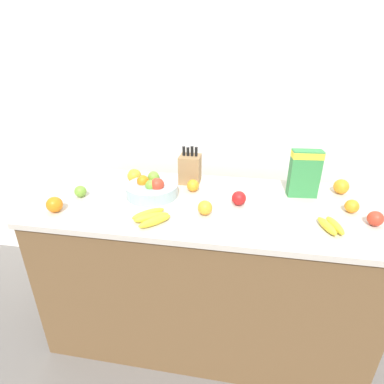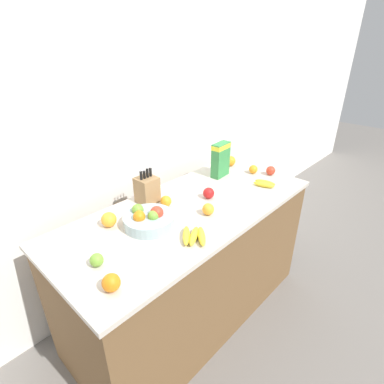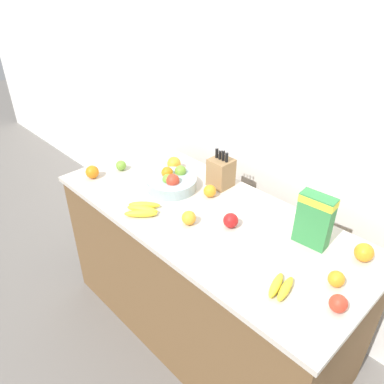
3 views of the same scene
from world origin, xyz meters
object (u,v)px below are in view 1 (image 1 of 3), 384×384
object	(u,v)px
orange_near_bowl	(55,205)
banana_bunch_left	(152,217)
orange_by_cereal	(341,187)
orange_front_center	(134,176)
banana_bunch_right	(331,226)
cereal_box	(305,171)
fruit_bowl	(152,189)
orange_mid_right	(193,185)
knife_block	(190,169)
apple_by_knife_block	(80,191)
apple_leftmost	(239,198)
orange_front_right	(352,206)
orange_mid_left	(205,208)
apple_rightmost	(375,219)

from	to	relation	value
orange_near_bowl	banana_bunch_left	bearing A→B (deg)	-0.61
orange_by_cereal	orange_front_center	size ratio (longest dim) A/B	0.97
orange_near_bowl	banana_bunch_right	bearing A→B (deg)	2.64
cereal_box	banana_bunch_right	world-z (taller)	cereal_box
banana_bunch_right	orange_near_bowl	distance (m)	1.36
fruit_bowl	orange_mid_right	size ratio (longest dim) A/B	4.05
orange_mid_right	banana_bunch_right	bearing A→B (deg)	-23.75
knife_block	apple_by_knife_block	xyz separation A→B (m)	(-0.58, -0.32, -0.06)
knife_block	orange_near_bowl	xyz separation A→B (m)	(-0.62, -0.51, -0.05)
apple_leftmost	orange_front_center	bearing A→B (deg)	163.64
orange_by_cereal	banana_bunch_right	bearing A→B (deg)	-109.45
fruit_bowl	banana_bunch_right	distance (m)	0.95
orange_front_right	apple_by_knife_block	bearing A→B (deg)	-177.39
banana_bunch_right	orange_by_cereal	xyz separation A→B (m)	(0.15, 0.43, 0.02)
fruit_bowl	apple_by_knife_block	world-z (taller)	fruit_bowl
orange_mid_left	orange_mid_right	distance (m)	0.29
banana_bunch_right	orange_front_center	bearing A→B (deg)	160.95
fruit_bowl	banana_bunch_left	size ratio (longest dim) A/B	1.37
apple_leftmost	orange_near_bowl	distance (m)	0.96
orange_front_center	apple_leftmost	bearing A→B (deg)	-16.36
orange_near_bowl	fruit_bowl	bearing A→B (deg)	32.40
banana_bunch_left	apple_by_knife_block	world-z (taller)	apple_by_knife_block
cereal_box	apple_leftmost	xyz separation A→B (m)	(-0.35, -0.17, -0.11)
orange_front_right	orange_mid_right	world-z (taller)	orange_mid_right
knife_block	fruit_bowl	world-z (taller)	knife_block
fruit_bowl	orange_front_right	size ratio (longest dim) A/B	4.24
banana_bunch_left	knife_block	bearing A→B (deg)	79.13
fruit_bowl	banana_bunch_right	xyz separation A→B (m)	(0.93, -0.21, -0.02)
knife_block	orange_front_right	size ratio (longest dim) A/B	3.91
apple_leftmost	apple_rightmost	world-z (taller)	apple_leftmost
banana_bunch_right	orange_front_center	xyz separation A→B (m)	(-1.09, 0.38, 0.03)
orange_near_bowl	orange_front_center	world-z (taller)	orange_front_center
cereal_box	apple_rightmost	xyz separation A→B (m)	(0.29, -0.28, -0.11)
apple_leftmost	apple_by_knife_block	bearing A→B (deg)	-176.24
apple_rightmost	cereal_box	bearing A→B (deg)	135.83
apple_by_knife_block	apple_leftmost	bearing A→B (deg)	3.76
banana_bunch_left	orange_near_bowl	world-z (taller)	orange_near_bowl
orange_mid_left	orange_mid_right	size ratio (longest dim) A/B	1.03
fruit_bowl	banana_bunch_right	bearing A→B (deg)	-13.02
cereal_box	apple_by_knife_block	xyz separation A→B (m)	(-1.24, -0.23, -0.11)
banana_bunch_right	orange_mid_right	xyz separation A→B (m)	(-0.70, 0.31, 0.02)
apple_by_knife_block	banana_bunch_right	bearing A→B (deg)	-5.38
cereal_box	fruit_bowl	bearing A→B (deg)	-175.36
fruit_bowl	apple_rightmost	size ratio (longest dim) A/B	4.10
banana_bunch_right	orange_mid_right	distance (m)	0.77
knife_block	orange_by_cereal	bearing A→B (deg)	-1.29
apple_by_knife_block	orange_mid_right	bearing A→B (deg)	16.71
fruit_bowl	orange_by_cereal	world-z (taller)	fruit_bowl
cereal_box	banana_bunch_left	world-z (taller)	cereal_box
banana_bunch_left	banana_bunch_right	xyz separation A→B (m)	(0.84, 0.07, -0.00)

